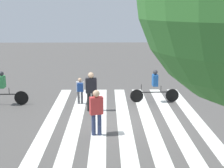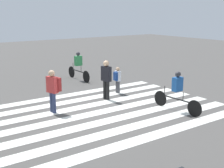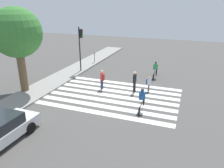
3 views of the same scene
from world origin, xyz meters
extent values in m
plane|color=#4C4947|center=(0.00, 0.00, 0.00)|extent=(60.00, 60.00, 0.00)
cube|color=silver|center=(-2.96, 0.00, 0.00)|extent=(0.55, 10.00, 0.01)
cube|color=silver|center=(-1.97, 0.00, 0.00)|extent=(0.55, 10.00, 0.01)
cube|color=silver|center=(-0.99, 0.00, 0.00)|extent=(0.55, 10.00, 0.01)
cube|color=silver|center=(0.00, 0.00, 0.00)|extent=(0.55, 10.00, 0.01)
cube|color=silver|center=(0.99, 0.00, 0.00)|extent=(0.55, 10.00, 0.01)
cube|color=silver|center=(1.97, 0.00, 0.00)|extent=(0.55, 10.00, 0.01)
cube|color=silver|center=(2.96, 0.00, 0.00)|extent=(0.55, 10.00, 0.01)
cylinder|color=navy|center=(0.95, 1.43, 0.40)|extent=(0.15, 0.15, 0.80)
cylinder|color=navy|center=(1.16, 1.43, 0.40)|extent=(0.15, 0.15, 0.80)
cube|color=#B73333|center=(1.06, 1.43, 1.11)|extent=(0.50, 0.33, 0.63)
sphere|color=tan|center=(1.06, 1.43, 1.55)|extent=(0.25, 0.25, 0.25)
cube|color=maroon|center=(1.01, 1.25, 1.11)|extent=(0.38, 0.25, 0.53)
cylinder|color=#4C4C51|center=(1.89, -2.38, 0.30)|extent=(0.11, 0.11, 0.60)
cylinder|color=#4C4C51|center=(2.04, -2.38, 0.30)|extent=(0.11, 0.11, 0.60)
cube|color=silver|center=(1.96, -2.38, 0.84)|extent=(0.37, 0.20, 0.48)
sphere|color=tan|center=(1.96, -2.38, 1.17)|extent=(0.19, 0.19, 0.19)
cube|color=navy|center=(1.95, -2.24, 0.84)|extent=(0.28, 0.16, 0.40)
cylinder|color=black|center=(1.27, -1.31, 0.42)|extent=(0.16, 0.16, 0.83)
cylinder|color=black|center=(1.49, -1.31, 0.42)|extent=(0.16, 0.16, 0.83)
cube|color=black|center=(1.38, -1.31, 1.16)|extent=(0.50, 0.26, 0.66)
sphere|color=tan|center=(1.38, -1.31, 1.62)|extent=(0.26, 0.26, 0.26)
cylinder|color=black|center=(6.44, -2.28, 0.33)|extent=(0.66, 0.04, 0.66)
cylinder|color=black|center=(4.73, -2.27, 0.33)|extent=(0.66, 0.04, 0.66)
cube|color=black|center=(5.59, -2.28, 0.52)|extent=(1.45, 0.04, 0.04)
cylinder|color=black|center=(5.29, -2.27, 0.68)|extent=(0.03, 0.03, 0.32)
cylinder|color=black|center=(6.23, -2.28, 0.72)|extent=(0.03, 0.03, 0.40)
cube|color=#338C4C|center=(5.59, -2.28, 1.11)|extent=(0.24, 0.40, 0.55)
sphere|color=#333338|center=(5.59, -2.28, 1.51)|extent=(0.22, 0.22, 0.22)
cylinder|color=black|center=(-0.76, -2.58, 0.32)|extent=(0.64, 0.07, 0.64)
cylinder|color=black|center=(-2.50, -2.65, 0.32)|extent=(0.64, 0.07, 0.64)
cube|color=black|center=(-1.63, -2.61, 0.50)|extent=(1.48, 0.10, 0.04)
cylinder|color=black|center=(-1.93, -2.63, 0.66)|extent=(0.03, 0.03, 0.32)
cylinder|color=black|center=(-0.97, -2.59, 0.70)|extent=(0.03, 0.03, 0.40)
cube|color=#1E5199|center=(-1.63, -2.61, 1.09)|extent=(0.26, 0.41, 0.55)
sphere|color=#333338|center=(-1.63, -2.61, 1.49)|extent=(0.22, 0.22, 0.22)
camera|label=1|loc=(0.66, 11.94, 4.45)|focal=50.00mm
camera|label=2|loc=(-9.74, 6.29, 3.88)|focal=50.00mm
camera|label=3|loc=(-14.81, -5.33, 6.93)|focal=35.00mm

